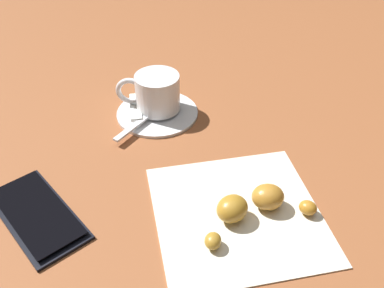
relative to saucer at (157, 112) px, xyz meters
The scene contains 8 objects.
ground_plane 0.12m from the saucer, behind, with size 1.80×1.80×0.00m, color brown.
saucer is the anchor object (origin of this frame).
espresso_cup 0.03m from the saucer, ahead, with size 0.07×0.10×0.06m.
teaspoon 0.01m from the saucer, 142.14° to the left, with size 0.11×0.11×0.01m.
sugar_packet 0.03m from the saucer, 76.88° to the left, with size 0.07×0.02×0.01m, color white.
napkin 0.24m from the saucer, 163.54° to the right, with size 0.20×0.19×0.00m, color silver.
croissant 0.25m from the saucer, 160.58° to the right, with size 0.08×0.15×0.03m.
cell_phone 0.25m from the saucer, 137.85° to the left, with size 0.16×0.13×0.01m.
Camera 1 is at (-0.44, 0.07, 0.39)m, focal length 40.79 mm.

